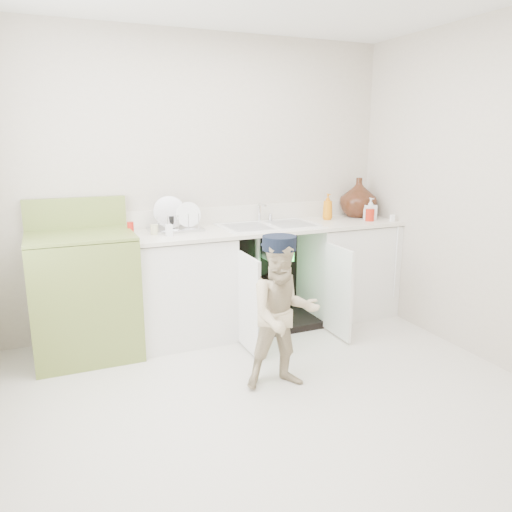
# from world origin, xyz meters

# --- Properties ---
(ground) EXTENTS (3.50, 3.50, 0.00)m
(ground) POSITION_xyz_m (0.00, 0.00, 0.00)
(ground) COLOR #BBB4A4
(ground) RESTS_ON ground
(room_shell) EXTENTS (6.00, 5.50, 1.26)m
(room_shell) POSITION_xyz_m (0.00, 0.00, 1.25)
(room_shell) COLOR beige
(room_shell) RESTS_ON ground
(counter_run) EXTENTS (2.44, 1.02, 1.27)m
(counter_run) POSITION_xyz_m (0.59, 1.21, 0.48)
(counter_run) COLOR white
(counter_run) RESTS_ON ground
(avocado_stove) EXTENTS (0.77, 0.65, 1.19)m
(avocado_stove) POSITION_xyz_m (-1.01, 1.18, 0.49)
(avocado_stove) COLOR olive
(avocado_stove) RESTS_ON ground
(repair_worker) EXTENTS (0.74, 0.98, 1.04)m
(repair_worker) POSITION_xyz_m (0.16, 0.12, 0.52)
(repair_worker) COLOR beige
(repair_worker) RESTS_ON ground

